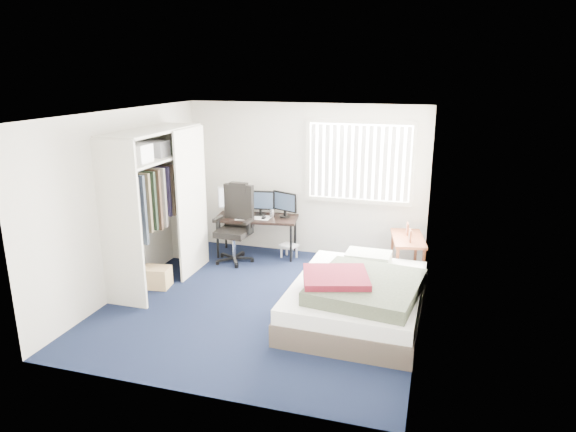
{
  "coord_description": "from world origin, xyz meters",
  "views": [
    {
      "loc": [
        2.1,
        -5.93,
        3.0
      ],
      "look_at": [
        0.22,
        0.4,
        1.11
      ],
      "focal_mm": 32.0,
      "sensor_mm": 36.0,
      "label": 1
    }
  ],
  "objects_px": {
    "office_chair": "(236,231)",
    "desk": "(257,214)",
    "bed": "(357,297)",
    "nightstand": "(408,242)"
  },
  "relations": [
    {
      "from": "desk",
      "to": "bed",
      "type": "bearing_deg",
      "value": -42.96
    },
    {
      "from": "office_chair",
      "to": "desk",
      "type": "bearing_deg",
      "value": 55.47
    },
    {
      "from": "office_chair",
      "to": "nightstand",
      "type": "bearing_deg",
      "value": 1.82
    },
    {
      "from": "desk",
      "to": "office_chair",
      "type": "relative_size",
      "value": 1.12
    },
    {
      "from": "desk",
      "to": "nightstand",
      "type": "distance_m",
      "value": 2.49
    },
    {
      "from": "bed",
      "to": "nightstand",
      "type": "bearing_deg",
      "value": 72.8
    },
    {
      "from": "nightstand",
      "to": "bed",
      "type": "height_order",
      "value": "nightstand"
    },
    {
      "from": "office_chair",
      "to": "nightstand",
      "type": "xyz_separation_m",
      "value": [
        2.71,
        0.09,
        0.06
      ]
    },
    {
      "from": "desk",
      "to": "nightstand",
      "type": "height_order",
      "value": "desk"
    },
    {
      "from": "nightstand",
      "to": "bed",
      "type": "relative_size",
      "value": 0.45
    }
  ]
}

